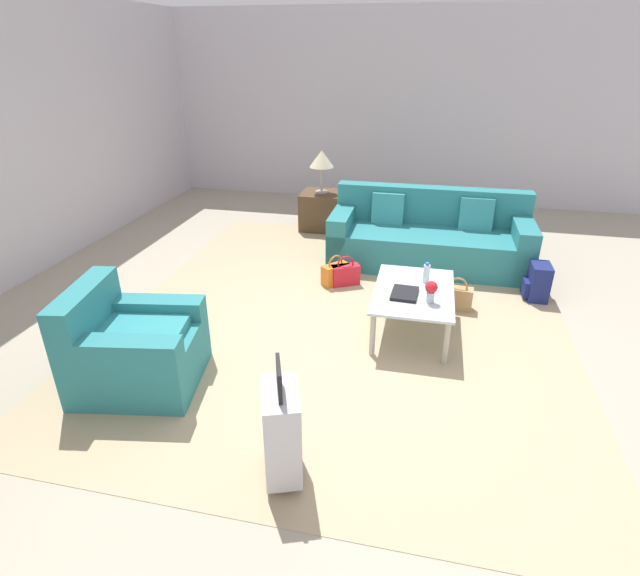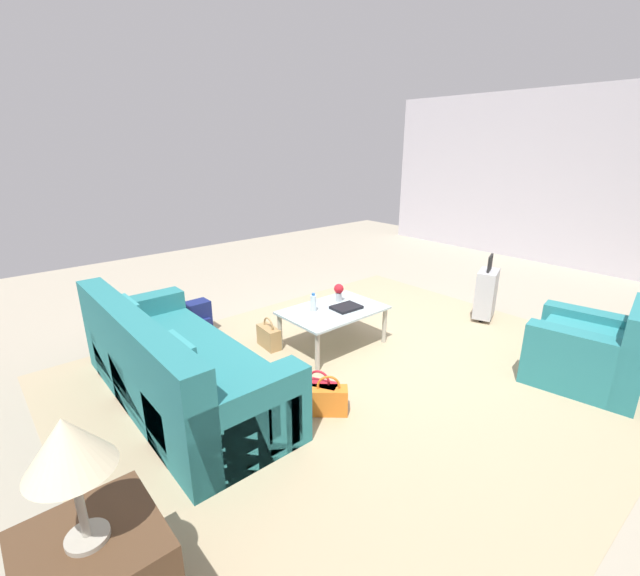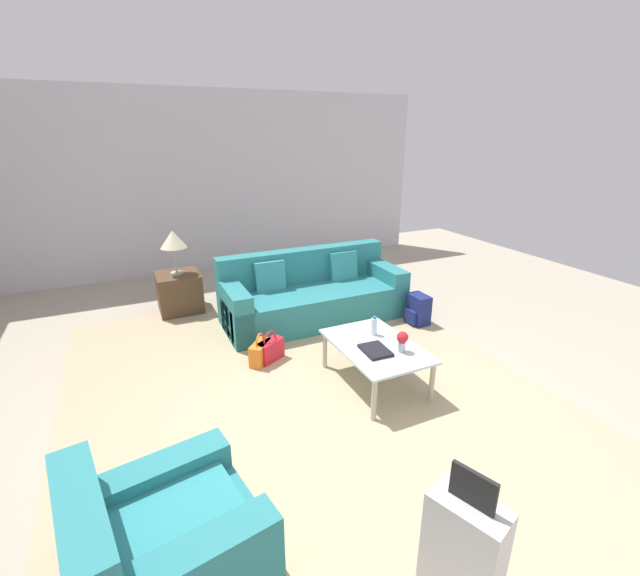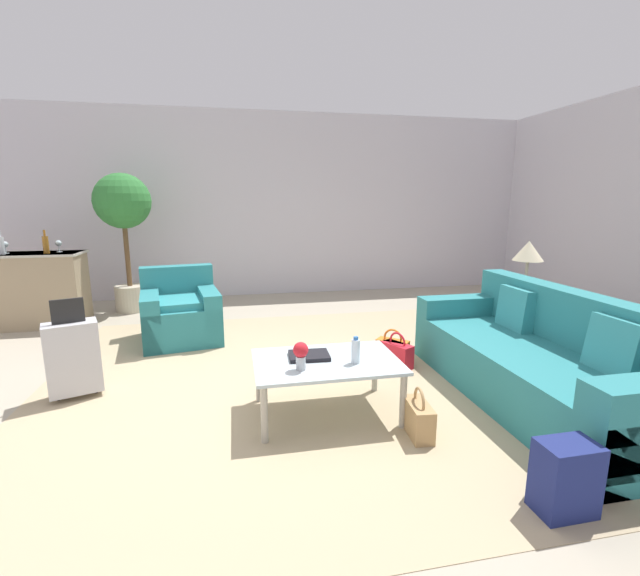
% 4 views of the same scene
% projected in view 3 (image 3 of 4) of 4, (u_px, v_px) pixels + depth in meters
% --- Properties ---
extents(ground_plane, '(12.00, 12.00, 0.00)m').
position_uv_depth(ground_plane, '(350.00, 419.00, 3.82)').
color(ground_plane, '#A89E89').
extents(wall_right, '(0.12, 8.00, 3.10)m').
position_uv_depth(wall_right, '(215.00, 183.00, 7.59)').
color(wall_right, silver).
rests_on(wall_right, ground).
extents(area_rug, '(5.20, 4.40, 0.01)m').
position_uv_depth(area_rug, '(303.00, 389.00, 4.25)').
color(area_rug, tan).
rests_on(area_rug, ground).
extents(couch, '(0.96, 2.41, 0.90)m').
position_uv_depth(couch, '(311.00, 296.00, 5.82)').
color(couch, teal).
rests_on(couch, ground).
extents(armchair, '(1.00, 1.06, 0.84)m').
position_uv_depth(armchair, '(159.00, 554.00, 2.28)').
color(armchair, teal).
rests_on(armchair, ground).
extents(coffee_table, '(1.10, 0.73, 0.44)m').
position_uv_depth(coffee_table, '(375.00, 349.00, 4.23)').
color(coffee_table, silver).
rests_on(coffee_table, ground).
extents(water_bottle, '(0.06, 0.06, 0.20)m').
position_uv_depth(water_bottle, '(374.00, 326.00, 4.38)').
color(water_bottle, silver).
rests_on(water_bottle, coffee_table).
extents(coffee_table_book, '(0.32, 0.25, 0.03)m').
position_uv_depth(coffee_table_book, '(375.00, 350.00, 4.07)').
color(coffee_table_book, black).
rests_on(coffee_table_book, coffee_table).
extents(flower_vase, '(0.11, 0.11, 0.21)m').
position_uv_depth(flower_vase, '(402.00, 340.00, 4.04)').
color(flower_vase, '#B2B7BC').
rests_on(flower_vase, coffee_table).
extents(side_table, '(0.58, 0.58, 0.55)m').
position_uv_depth(side_table, '(179.00, 292.00, 6.05)').
color(side_table, '#513823').
rests_on(side_table, ground).
extents(table_lamp, '(0.35, 0.35, 0.61)m').
position_uv_depth(table_lamp, '(173.00, 240.00, 5.79)').
color(table_lamp, '#ADA899').
rests_on(table_lamp, side_table).
extents(suitcase_silver, '(0.45, 0.34, 0.85)m').
position_uv_depth(suitcase_silver, '(464.00, 546.00, 2.26)').
color(suitcase_silver, '#B7B7BC').
rests_on(suitcase_silver, ground).
extents(handbag_red, '(0.27, 0.35, 0.36)m').
position_uv_depth(handbag_red, '(270.00, 350.00, 4.76)').
color(handbag_red, red).
rests_on(handbag_red, ground).
extents(handbag_tan, '(0.17, 0.33, 0.36)m').
position_uv_depth(handbag_tan, '(381.00, 340.00, 4.97)').
color(handbag_tan, tan).
rests_on(handbag_tan, ground).
extents(handbag_orange, '(0.33, 0.32, 0.36)m').
position_uv_depth(handbag_orange, '(260.00, 352.00, 4.71)').
color(handbag_orange, orange).
rests_on(handbag_orange, ground).
extents(backpack_navy, '(0.30, 0.25, 0.40)m').
position_uv_depth(backpack_navy, '(418.00, 310.00, 5.66)').
color(backpack_navy, navy).
rests_on(backpack_navy, ground).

